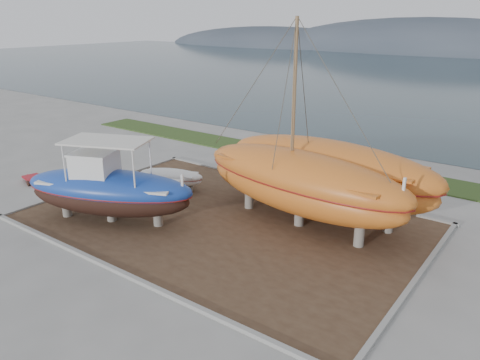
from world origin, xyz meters
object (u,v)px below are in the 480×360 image
Objects in this scene: white_dinghy at (171,180)px; orange_bare_hull at (327,180)px; blue_caique at (108,181)px; orange_sailboat at (303,128)px; red_trailer at (34,180)px.

orange_bare_hull reaches higher than white_dinghy.
blue_caique is 0.77× the size of orange_sailboat.
white_dinghy is at bearing -173.39° from orange_sailboat.
orange_sailboat is at bearing 9.94° from blue_caique.
red_trailer is (-7.52, -3.87, -0.47)m from white_dinghy.
orange_sailboat reaches higher than red_trailer.
orange_sailboat is 0.97× the size of orange_bare_hull.
white_dinghy reaches higher than red_trailer.
white_dinghy is at bearing 75.52° from blue_caique.
orange_bare_hull is (7.92, 6.74, -0.17)m from blue_caique.
orange_bare_hull is 17.26m from red_trailer.
orange_bare_hull is at bearing -7.92° from white_dinghy.
blue_caique reaches higher than white_dinghy.
blue_caique is at bearing -140.81° from orange_sailboat.
orange_sailboat is (7.50, 4.87, 2.65)m from blue_caique.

